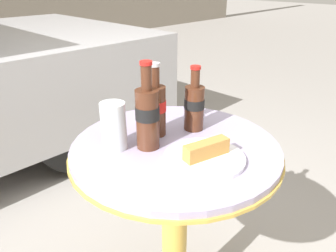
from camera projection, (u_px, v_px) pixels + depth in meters
bistro_table at (175, 201)px, 1.07m from camera, size 0.64×0.64×0.73m
cola_bottle_left at (147, 115)px, 0.93m from camera, size 0.07×0.07×0.26m
cola_bottle_right at (194, 105)px, 1.05m from camera, size 0.07×0.07×0.21m
cola_bottle_center at (155, 108)px, 1.01m from camera, size 0.07×0.07×0.23m
drinking_glass at (114, 128)px, 0.94m from camera, size 0.07×0.07×0.14m
lunch_plate_near at (205, 156)px, 0.89m from camera, size 0.22×0.22×0.06m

